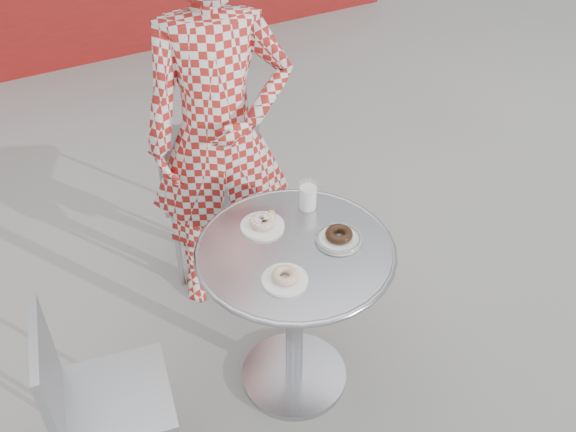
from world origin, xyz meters
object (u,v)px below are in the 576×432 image
chair_far (215,216)px  plate_far (263,223)px  plate_near (285,278)px  plate_checker (339,237)px  milk_cup (308,197)px  bistro_table (295,284)px  seated_person (220,136)px  chair_left (119,426)px

chair_far → plate_far: chair_far is taller
plate_near → plate_checker: size_ratio=0.91×
plate_checker → milk_cup: size_ratio=1.52×
chair_far → plate_checker: size_ratio=5.25×
plate_far → milk_cup: size_ratio=1.43×
chair_far → bistro_table: bearing=110.0°
chair_far → plate_far: (-0.08, -0.71, 0.49)m
chair_far → plate_near: chair_far is taller
plate_far → milk_cup: 0.22m
plate_far → plate_checker: size_ratio=0.94×
bistro_table → plate_near: 0.27m
bistro_table → seated_person: (0.01, 0.68, 0.31)m
bistro_table → chair_left: (-0.77, -0.05, -0.33)m
seated_person → plate_far: 0.52m
bistro_table → chair_far: size_ratio=0.81×
bistro_table → chair_far: bearing=88.1°
bistro_table → seated_person: 0.74m
bistro_table → plate_checker: plate_checker is taller
bistro_table → plate_near: bearing=-131.6°
chair_far → plate_near: bearing=103.8°
chair_far → plate_checker: (0.14, -0.92, 0.49)m
plate_checker → plate_far: bearing=135.6°
bistro_table → chair_far: (0.03, 0.88, -0.29)m
chair_far → chair_left: size_ratio=1.16×
plate_near → milk_cup: bearing=48.9°
seated_person → chair_far: bearing=98.1°
plate_far → milk_cup: bearing=5.3°
chair_left → seated_person: 1.24m
chair_left → milk_cup: (0.94, 0.24, 0.57)m
plate_far → plate_checker: (0.21, -0.21, -0.00)m
bistro_table → plate_near: plate_near is taller
plate_near → milk_cup: milk_cup is taller
bistro_table → plate_checker: 0.26m
seated_person → plate_checker: size_ratio=9.83×
chair_left → plate_checker: 1.08m
plate_near → seated_person: bearing=81.5°
milk_cup → plate_checker: bearing=-89.6°
chair_left → seated_person: seated_person is taller
plate_checker → milk_cup: 0.23m
seated_person → plate_checker: seated_person is taller
chair_far → chair_left: (-0.80, -0.93, -0.04)m
plate_checker → chair_left: bearing=-179.5°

